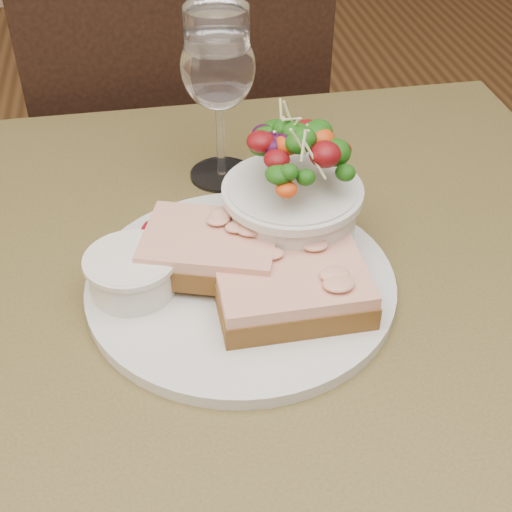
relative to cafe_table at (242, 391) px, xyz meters
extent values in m
cube|color=#463D1E|center=(0.00, 0.00, 0.08)|extent=(0.80, 0.80, 0.04)
cylinder|color=black|center=(0.34, 0.34, -0.29)|extent=(0.05, 0.05, 0.71)
cube|color=black|center=(-0.02, 0.66, -0.20)|extent=(0.45, 0.45, 0.04)
cube|color=black|center=(0.00, 0.47, 0.03)|extent=(0.42, 0.08, 0.45)
cube|color=black|center=(-0.02, 0.66, -0.42)|extent=(0.39, 0.39, 0.45)
cylinder|color=silver|center=(0.01, 0.03, 0.11)|extent=(0.28, 0.28, 0.01)
cube|color=#523316|center=(0.04, 0.00, 0.12)|extent=(0.13, 0.10, 0.02)
cube|color=beige|center=(0.04, 0.00, 0.14)|extent=(0.13, 0.09, 0.01)
cube|color=#523316|center=(-0.02, 0.05, 0.13)|extent=(0.14, 0.12, 0.02)
cube|color=beige|center=(-0.02, 0.05, 0.15)|extent=(0.14, 0.12, 0.01)
cylinder|color=silver|center=(-0.09, 0.04, 0.13)|extent=(0.07, 0.07, 0.04)
cylinder|color=olive|center=(-0.09, 0.04, 0.15)|extent=(0.07, 0.07, 0.01)
cylinder|color=silver|center=(0.06, 0.08, 0.14)|extent=(0.12, 0.12, 0.06)
ellipsoid|color=#0D3A0A|center=(0.06, 0.08, 0.20)|extent=(0.11, 0.11, 0.06)
ellipsoid|color=#0D3A0A|center=(-0.05, 0.11, 0.12)|extent=(0.04, 0.04, 0.01)
sphere|color=maroon|center=(-0.07, 0.10, 0.12)|extent=(0.02, 0.02, 0.02)
cylinder|color=white|center=(0.02, 0.22, 0.10)|extent=(0.07, 0.07, 0.00)
cylinder|color=white|center=(0.02, 0.22, 0.15)|extent=(0.01, 0.01, 0.09)
ellipsoid|color=white|center=(0.02, 0.22, 0.23)|extent=(0.08, 0.08, 0.09)
camera|label=1|loc=(-0.07, -0.44, 0.53)|focal=50.00mm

